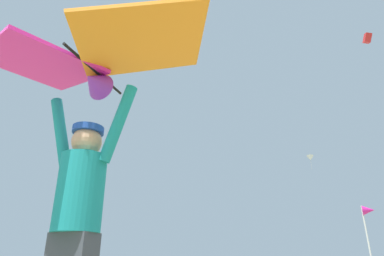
{
  "coord_description": "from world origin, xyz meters",
  "views": [
    {
      "loc": [
        1.77,
        -1.84,
        0.61
      ],
      "look_at": [
        0.11,
        2.3,
        2.45
      ],
      "focal_mm": 31.34,
      "sensor_mm": 36.0,
      "label": 1
    }
  ],
  "objects_px": {
    "distant_kite_black_mid_right": "(142,20)",
    "distant_kite_white_mid_left": "(310,158)",
    "kite_flyer_person": "(77,216)",
    "held_stunt_kite": "(90,59)",
    "marker_flag": "(369,216)",
    "distant_kite_red_low_right": "(367,38)"
  },
  "relations": [
    {
      "from": "held_stunt_kite",
      "to": "marker_flag",
      "type": "height_order",
      "value": "held_stunt_kite"
    },
    {
      "from": "distant_kite_red_low_right",
      "to": "marker_flag",
      "type": "relative_size",
      "value": 0.46
    },
    {
      "from": "kite_flyer_person",
      "to": "distant_kite_white_mid_left",
      "type": "height_order",
      "value": "distant_kite_white_mid_left"
    },
    {
      "from": "held_stunt_kite",
      "to": "distant_kite_black_mid_right",
      "type": "xyz_separation_m",
      "value": [
        -9.16,
        15.11,
        15.19
      ]
    },
    {
      "from": "distant_kite_black_mid_right",
      "to": "distant_kite_white_mid_left",
      "type": "xyz_separation_m",
      "value": [
        9.78,
        19.13,
        -6.25
      ]
    },
    {
      "from": "distant_kite_white_mid_left",
      "to": "held_stunt_kite",
      "type": "bearing_deg",
      "value": -91.04
    },
    {
      "from": "kite_flyer_person",
      "to": "distant_kite_black_mid_right",
      "type": "relative_size",
      "value": 1.27
    },
    {
      "from": "distant_kite_white_mid_left",
      "to": "distant_kite_red_low_right",
      "type": "distance_m",
      "value": 13.73
    },
    {
      "from": "kite_flyer_person",
      "to": "marker_flag",
      "type": "height_order",
      "value": "marker_flag"
    },
    {
      "from": "kite_flyer_person",
      "to": "distant_kite_red_low_right",
      "type": "distance_m",
      "value": 29.07
    },
    {
      "from": "held_stunt_kite",
      "to": "distant_kite_black_mid_right",
      "type": "bearing_deg",
      "value": 121.21
    },
    {
      "from": "held_stunt_kite",
      "to": "distant_kite_red_low_right",
      "type": "bearing_deg",
      "value": 74.69
    },
    {
      "from": "kite_flyer_person",
      "to": "marker_flag",
      "type": "xyz_separation_m",
      "value": [
        2.56,
        7.59,
        0.81
      ]
    },
    {
      "from": "kite_flyer_person",
      "to": "distant_kite_white_mid_left",
      "type": "xyz_separation_m",
      "value": [
        0.63,
        34.15,
        10.19
      ]
    },
    {
      "from": "distant_kite_black_mid_right",
      "to": "kite_flyer_person",
      "type": "bearing_deg",
      "value": -58.64
    },
    {
      "from": "kite_flyer_person",
      "to": "held_stunt_kite",
      "type": "bearing_deg",
      "value": -87.13
    },
    {
      "from": "distant_kite_black_mid_right",
      "to": "distant_kite_white_mid_left",
      "type": "relative_size",
      "value": 0.95
    },
    {
      "from": "kite_flyer_person",
      "to": "distant_kite_red_low_right",
      "type": "bearing_deg",
      "value": 74.61
    },
    {
      "from": "kite_flyer_person",
      "to": "held_stunt_kite",
      "type": "xyz_separation_m",
      "value": [
        0.0,
        -0.1,
        1.25
      ]
    },
    {
      "from": "distant_kite_black_mid_right",
      "to": "distant_kite_red_low_right",
      "type": "bearing_deg",
      "value": 27.92
    },
    {
      "from": "distant_kite_black_mid_right",
      "to": "marker_flag",
      "type": "xyz_separation_m",
      "value": [
        11.71,
        -7.42,
        -15.63
      ]
    },
    {
      "from": "held_stunt_kite",
      "to": "marker_flag",
      "type": "relative_size",
      "value": 1.09
    }
  ]
}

